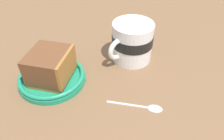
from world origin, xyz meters
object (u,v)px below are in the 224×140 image
Objects in this scene: small_plate at (52,77)px; teaspoon at (146,106)px; tea_mug at (132,41)px; cake_slice at (50,66)px.

teaspoon is at bearing -22.15° from small_plate.
tea_mug is at bearing 24.38° from small_plate.
small_plate is at bearing 165.64° from cake_slice.
teaspoon is at bearing -84.27° from tea_mug.
cake_slice is at bearing -155.12° from tea_mug.
small_plate is 21.70cm from teaspoon.
cake_slice reaches higher than teaspoon.
small_plate is 20.63cm from tea_mug.
cake_slice is at bearing 157.75° from teaspoon.
cake_slice is (0.27, -0.07, 3.40)cm from small_plate.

